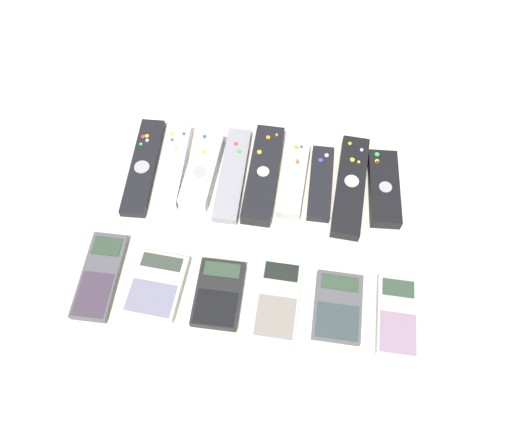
# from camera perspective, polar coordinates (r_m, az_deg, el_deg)

# --- Properties ---
(ground_plane) EXTENTS (3.00, 3.00, 0.00)m
(ground_plane) POSITION_cam_1_polar(r_m,az_deg,el_deg) (0.90, -0.25, -2.17)
(ground_plane) COLOR beige
(remote_0) EXTENTS (0.06, 0.22, 0.02)m
(remote_0) POSITION_cam_1_polar(r_m,az_deg,el_deg) (1.00, -12.73, 6.46)
(remote_0) COLOR black
(remote_0) RESTS_ON ground_plane
(remote_1) EXTENTS (0.05, 0.19, 0.02)m
(remote_1) POSITION_cam_1_polar(r_m,az_deg,el_deg) (0.98, -9.51, 6.66)
(remote_1) COLOR silver
(remote_1) RESTS_ON ground_plane
(remote_2) EXTENTS (0.06, 0.17, 0.03)m
(remote_2) POSITION_cam_1_polar(r_m,az_deg,el_deg) (0.97, -6.18, 6.16)
(remote_2) COLOR silver
(remote_2) RESTS_ON ground_plane
(remote_3) EXTENTS (0.05, 0.21, 0.02)m
(remote_3) POSITION_cam_1_polar(r_m,az_deg,el_deg) (0.96, -2.70, 5.71)
(remote_3) COLOR gray
(remote_3) RESTS_ON ground_plane
(remote_4) EXTENTS (0.06, 0.22, 0.03)m
(remote_4) POSITION_cam_1_polar(r_m,az_deg,el_deg) (0.96, 0.88, 5.74)
(remote_4) COLOR black
(remote_4) RESTS_ON ground_plane
(remote_5) EXTENTS (0.05, 0.17, 0.03)m
(remote_5) POSITION_cam_1_polar(r_m,az_deg,el_deg) (0.95, 4.33, 5.09)
(remote_5) COLOR #B7B7BC
(remote_5) RESTS_ON ground_plane
(remote_6) EXTENTS (0.04, 0.16, 0.02)m
(remote_6) POSITION_cam_1_polar(r_m,az_deg,el_deg) (0.96, 7.40, 4.67)
(remote_6) COLOR black
(remote_6) RESTS_ON ground_plane
(remote_7) EXTENTS (0.07, 0.22, 0.02)m
(remote_7) POSITION_cam_1_polar(r_m,az_deg,el_deg) (0.96, 10.75, 4.29)
(remote_7) COLOR black
(remote_7) RESTS_ON ground_plane
(remote_8) EXTENTS (0.06, 0.16, 0.02)m
(remote_8) POSITION_cam_1_polar(r_m,az_deg,el_deg) (0.97, 14.41, 4.00)
(remote_8) COLOR black
(remote_8) RESTS_ON ground_plane
(calculator_0) EXTENTS (0.06, 0.16, 0.02)m
(calculator_0) POSITION_cam_1_polar(r_m,az_deg,el_deg) (0.90, -17.39, -5.67)
(calculator_0) COLOR #4C4C51
(calculator_0) RESTS_ON ground_plane
(calculator_1) EXTENTS (0.10, 0.12, 0.02)m
(calculator_1) POSITION_cam_1_polar(r_m,az_deg,el_deg) (0.87, -11.33, -6.85)
(calculator_1) COLOR beige
(calculator_1) RESTS_ON ground_plane
(calculator_2) EXTENTS (0.08, 0.12, 0.02)m
(calculator_2) POSITION_cam_1_polar(r_m,az_deg,el_deg) (0.85, -4.29, -7.95)
(calculator_2) COLOR black
(calculator_2) RESTS_ON ground_plane
(calculator_3) EXTENTS (0.08, 0.14, 0.01)m
(calculator_3) POSITION_cam_1_polar(r_m,az_deg,el_deg) (0.85, 2.51, -8.56)
(calculator_3) COLOR #B2B2B7
(calculator_3) RESTS_ON ground_plane
(calculator_4) EXTENTS (0.08, 0.12, 0.02)m
(calculator_4) POSITION_cam_1_polar(r_m,az_deg,el_deg) (0.85, 9.33, -9.32)
(calculator_4) COLOR #4C4C51
(calculator_4) RESTS_ON ground_plane
(calculator_5) EXTENTS (0.07, 0.14, 0.02)m
(calculator_5) POSITION_cam_1_polar(r_m,az_deg,el_deg) (0.87, 15.80, -10.07)
(calculator_5) COLOR #B2B2B7
(calculator_5) RESTS_ON ground_plane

